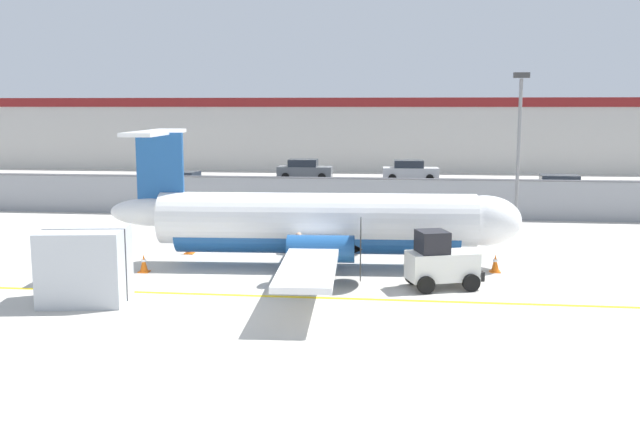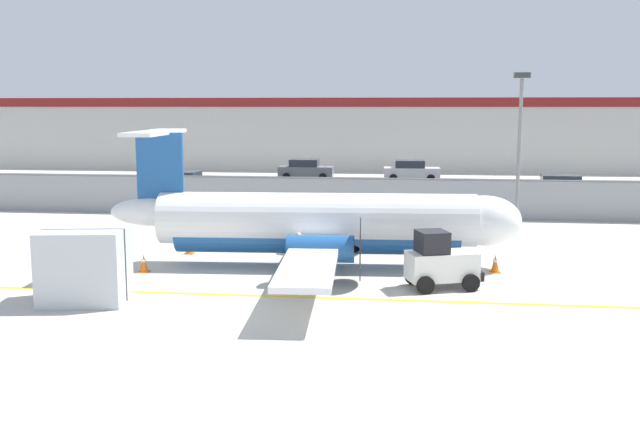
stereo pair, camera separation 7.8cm
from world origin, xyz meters
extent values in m
plane|color=#BCB7AD|center=(0.00, 0.00, 0.00)|extent=(140.00, 140.00, 0.00)
cube|color=yellow|center=(0.00, 2.00, 0.00)|extent=(84.00, 0.20, 0.01)
cube|color=gray|center=(0.00, 18.00, 1.00)|extent=(98.00, 0.04, 2.00)
cylinder|color=slate|center=(0.00, 18.00, 2.05)|extent=(98.00, 0.10, 0.10)
cube|color=#38383A|center=(0.00, 29.50, 0.06)|extent=(98.00, 17.00, 0.12)
cube|color=beige|center=(0.00, 48.00, 3.25)|extent=(91.00, 8.00, 6.50)
cube|color=maroon|center=(0.00, 44.00, 6.10)|extent=(91.00, 0.20, 0.80)
cylinder|color=white|center=(-0.56, 6.29, 1.75)|extent=(11.49, 2.53, 1.90)
ellipsoid|color=white|center=(5.42, 6.62, 1.75)|extent=(2.73, 1.95, 1.80)
ellipsoid|color=white|center=(-6.55, 5.96, 1.95)|extent=(3.27, 1.22, 1.05)
cylinder|color=#1E5193|center=(-0.56, 6.29, 1.23)|extent=(10.30, 2.05, 1.48)
cube|color=white|center=(-0.46, 6.29, 1.18)|extent=(2.49, 16.06, 0.18)
cylinder|color=#1E5193|center=(-0.41, 8.90, 1.18)|extent=(2.25, 1.02, 0.90)
cone|color=black|center=(0.74, 8.97, 1.18)|extent=(0.47, 0.46, 0.44)
cylinder|color=#262626|center=(0.89, 8.97, 1.18)|extent=(0.16, 2.10, 2.10)
cylinder|color=#1E5193|center=(-0.12, 3.71, 1.18)|extent=(2.25, 1.02, 0.90)
cone|color=black|center=(1.03, 3.77, 1.18)|extent=(0.47, 0.46, 0.44)
cylinder|color=#262626|center=(1.18, 3.78, 1.18)|extent=(0.16, 2.10, 2.10)
cube|color=#1E5193|center=(-6.25, 5.97, 3.30)|extent=(1.71, 0.27, 3.10)
cube|color=white|center=(-6.40, 5.96, 4.85)|extent=(1.37, 4.85, 0.14)
cylinder|color=#59595B|center=(3.45, 6.51, 0.79)|extent=(0.15, 0.15, 0.97)
cylinder|color=black|center=(3.45, 6.51, 0.30)|extent=(0.61, 0.25, 0.60)
cylinder|color=#59595B|center=(-0.98, 8.48, 0.83)|extent=(0.15, 0.15, 0.90)
cylinder|color=black|center=(-0.98, 8.48, 0.38)|extent=(0.77, 0.26, 0.76)
cylinder|color=#59595B|center=(-0.74, 4.07, 0.83)|extent=(0.15, 0.15, 0.90)
cylinder|color=black|center=(-0.74, 4.07, 0.38)|extent=(0.77, 0.26, 0.76)
cube|color=silver|center=(3.81, 3.65, 0.73)|extent=(2.43, 1.72, 0.90)
cube|color=black|center=(3.48, 3.54, 1.53)|extent=(1.16, 1.23, 0.70)
cube|color=black|center=(4.90, 4.01, 0.43)|extent=(0.49, 1.10, 0.30)
cylinder|color=black|center=(4.34, 4.45, 0.28)|extent=(0.59, 0.34, 0.56)
cylinder|color=black|center=(4.71, 3.31, 0.28)|extent=(0.59, 0.34, 0.56)
cylinder|color=black|center=(2.91, 3.99, 0.28)|extent=(0.59, 0.34, 0.56)
cylinder|color=black|center=(3.28, 2.85, 0.28)|extent=(0.59, 0.34, 0.56)
cylinder|color=#191E4C|center=(-0.78, 3.84, 0.42)|extent=(0.22, 0.22, 0.85)
cylinder|color=#191E4C|center=(-0.94, 3.71, 0.42)|extent=(0.22, 0.22, 0.85)
cylinder|color=orange|center=(-0.86, 3.78, 1.15)|extent=(0.48, 0.48, 0.60)
cylinder|color=orange|center=(-0.69, 3.91, 1.18)|extent=(0.14, 0.14, 0.55)
cylinder|color=orange|center=(-1.03, 3.64, 1.18)|extent=(0.14, 0.14, 0.55)
sphere|color=tan|center=(-0.86, 3.78, 1.59)|extent=(0.22, 0.22, 0.22)
cube|color=#B7BCC1|center=(-6.85, 0.79, 1.10)|extent=(2.68, 2.35, 2.20)
cube|color=#333338|center=(-6.85, 0.79, 1.10)|extent=(2.42, 0.46, 2.20)
cube|color=orange|center=(-6.50, 4.65, 0.02)|extent=(0.36, 0.36, 0.04)
cone|color=orange|center=(-6.50, 4.65, 0.34)|extent=(0.28, 0.28, 0.60)
cylinder|color=white|center=(-6.50, 4.65, 0.42)|extent=(0.17, 0.17, 0.08)
cube|color=orange|center=(5.80, 6.09, 0.02)|extent=(0.36, 0.36, 0.04)
cone|color=orange|center=(5.80, 6.09, 0.34)|extent=(0.28, 0.28, 0.60)
cylinder|color=white|center=(5.80, 6.09, 0.42)|extent=(0.17, 0.17, 0.08)
cube|color=orange|center=(-5.85, 7.91, 0.02)|extent=(0.36, 0.36, 0.04)
cone|color=orange|center=(-5.85, 7.91, 0.34)|extent=(0.28, 0.28, 0.60)
cylinder|color=white|center=(-5.85, 7.91, 0.42)|extent=(0.17, 0.17, 0.08)
cube|color=gray|center=(-11.60, 24.51, 0.74)|extent=(4.35, 2.12, 0.80)
cube|color=#262D38|center=(-11.45, 24.49, 1.42)|extent=(2.35, 1.78, 0.56)
cylinder|color=black|center=(-13.08, 23.75, 0.42)|extent=(0.62, 0.26, 0.60)
cylinder|color=black|center=(-12.90, 25.54, 0.42)|extent=(0.62, 0.26, 0.60)
cylinder|color=black|center=(-10.29, 23.47, 0.42)|extent=(0.62, 0.26, 0.60)
cylinder|color=black|center=(-10.11, 25.26, 0.42)|extent=(0.62, 0.26, 0.60)
cube|color=slate|center=(-5.03, 35.63, 0.74)|extent=(4.21, 1.74, 0.80)
cube|color=#262D38|center=(-5.18, 35.63, 1.42)|extent=(2.21, 1.58, 0.56)
cylinder|color=black|center=(-3.64, 36.54, 0.42)|extent=(0.60, 0.21, 0.60)
cylinder|color=black|center=(-3.63, 34.74, 0.42)|extent=(0.60, 0.21, 0.60)
cylinder|color=black|center=(-6.44, 36.52, 0.42)|extent=(0.60, 0.21, 0.60)
cylinder|color=black|center=(-6.43, 34.72, 0.42)|extent=(0.60, 0.21, 0.60)
cube|color=silver|center=(3.10, 35.59, 0.74)|extent=(4.26, 1.86, 0.80)
cube|color=#262D38|center=(2.95, 35.58, 1.42)|extent=(2.26, 1.64, 0.56)
cylinder|color=black|center=(4.46, 36.54, 0.42)|extent=(0.61, 0.22, 0.60)
cylinder|color=black|center=(4.53, 34.74, 0.42)|extent=(0.61, 0.22, 0.60)
cylinder|color=black|center=(1.67, 36.43, 0.42)|extent=(0.61, 0.22, 0.60)
cylinder|color=black|center=(1.73, 34.63, 0.42)|extent=(0.61, 0.22, 0.60)
cube|color=#B28C19|center=(12.00, 24.91, 0.74)|extent=(4.30, 1.96, 0.80)
cube|color=#262D38|center=(11.85, 24.92, 1.42)|extent=(2.29, 1.70, 0.56)
cylinder|color=black|center=(13.45, 25.72, 0.42)|extent=(0.61, 0.24, 0.60)
cylinder|color=black|center=(13.34, 23.92, 0.42)|extent=(0.61, 0.24, 0.60)
cylinder|color=black|center=(10.66, 25.89, 0.42)|extent=(0.61, 0.24, 0.60)
cylinder|color=black|center=(10.55, 24.10, 0.42)|extent=(0.61, 0.24, 0.60)
cylinder|color=slate|center=(7.68, 14.06, 3.50)|extent=(0.16, 0.16, 7.00)
cube|color=#333333|center=(7.68, 14.06, 7.15)|extent=(0.70, 0.30, 0.24)
camera|label=1|loc=(2.50, -18.97, 5.81)|focal=40.00mm
camera|label=2|loc=(2.57, -18.96, 5.81)|focal=40.00mm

